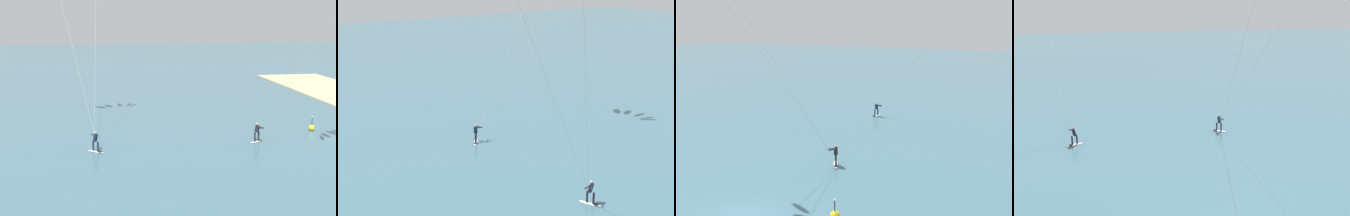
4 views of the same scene
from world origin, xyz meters
TOP-DOWN VIEW (x-y plane):
  - marker_buoy at (4.69, 2.54)m, footprint 0.56×0.56m

SIDE VIEW (x-z plane):
  - marker_buoy at x=4.69m, z-range -0.39..0.99m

